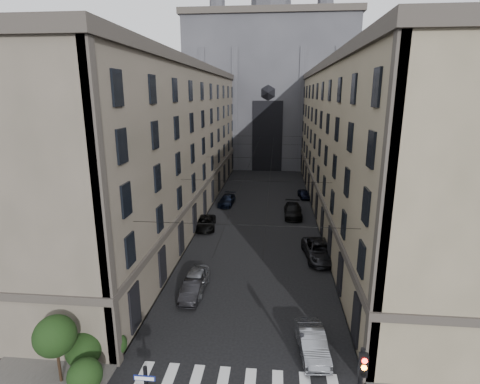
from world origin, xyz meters
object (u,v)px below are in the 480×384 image
(car_left_near, at_px, (195,281))
(car_left_far, at_px, (227,200))
(pedestrian, at_px, (302,344))
(car_left_midfar, at_px, (205,223))
(car_right_far, at_px, (304,194))
(car_left_midnear, at_px, (192,290))
(gothic_tower, at_px, (269,82))
(car_right_midnear, at_px, (319,251))
(car_right_near, at_px, (312,342))
(car_right_midfar, at_px, (293,211))

(car_left_near, height_order, car_left_far, car_left_near)
(pedestrian, bearing_deg, car_left_midfar, 22.11)
(car_right_far, bearing_deg, car_left_midnear, -117.19)
(car_left_near, xyz_separation_m, car_left_far, (-0.56, 23.88, -0.09))
(car_left_far, height_order, pedestrian, pedestrian)
(gothic_tower, distance_m, car_left_midfar, 49.27)
(car_left_near, height_order, car_left_midfar, car_left_near)
(gothic_tower, xyz_separation_m, car_right_midnear, (6.20, -52.92, -16.98))
(car_left_near, xyz_separation_m, pedestrian, (8.05, -7.14, 0.00))
(car_left_midfar, xyz_separation_m, car_right_far, (12.40, 14.49, -0.06))
(car_left_near, height_order, pedestrian, pedestrian)
(car_left_midfar, relative_size, car_right_far, 1.34)
(car_left_near, height_order, car_right_far, car_left_near)
(gothic_tower, height_order, car_right_near, gothic_tower)
(car_left_midnear, relative_size, car_left_midfar, 0.79)
(car_right_midfar, bearing_deg, car_left_far, 154.51)
(car_left_near, bearing_deg, car_right_midnear, 34.53)
(car_left_midfar, distance_m, pedestrian, 23.36)
(car_right_far, height_order, pedestrian, pedestrian)
(car_right_midfar, bearing_deg, pedestrian, -91.02)
(car_right_midfar, relative_size, pedestrian, 3.50)
(car_left_near, height_order, car_right_near, car_left_near)
(gothic_tower, relative_size, car_right_midfar, 10.59)
(car_right_near, distance_m, pedestrian, 0.71)
(car_left_midnear, distance_m, car_left_far, 25.10)
(gothic_tower, height_order, car_left_midfar, gothic_tower)
(car_left_near, bearing_deg, car_left_midfar, 98.84)
(car_left_midfar, bearing_deg, car_left_far, 76.20)
(car_left_near, xyz_separation_m, car_left_midnear, (0.03, -1.21, -0.13))
(car_left_midnear, bearing_deg, car_right_midnear, 37.58)
(car_left_midfar, relative_size, car_right_midfar, 0.91)
(car_left_near, distance_m, pedestrian, 10.76)
(car_left_midnear, height_order, car_right_near, car_right_near)
(car_left_far, bearing_deg, gothic_tower, 86.83)
(car_left_far, relative_size, car_right_near, 1.08)
(car_left_near, relative_size, car_right_far, 1.23)
(gothic_tower, xyz_separation_m, car_right_midfar, (4.20, -40.31, -17.00))
(car_left_far, distance_m, car_right_midnear, 20.31)
(car_left_midnear, xyz_separation_m, pedestrian, (8.02, -5.93, 0.13))
(car_right_near, height_order, pedestrian, pedestrian)
(car_left_near, height_order, car_left_midnear, car_left_near)
(car_left_midfar, distance_m, car_right_midfar, 11.76)
(car_left_midfar, relative_size, car_left_far, 1.05)
(car_left_midnear, xyz_separation_m, car_right_midfar, (8.54, 20.72, 0.14))
(car_left_midnear, distance_m, pedestrian, 9.97)
(car_left_midfar, distance_m, car_left_far, 9.93)
(car_right_midnear, bearing_deg, car_left_far, 117.56)
(car_left_far, height_order, car_right_midfar, car_right_midfar)
(car_right_far, bearing_deg, car_right_midnear, -97.67)
(car_left_midfar, height_order, car_left_far, car_left_midfar)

